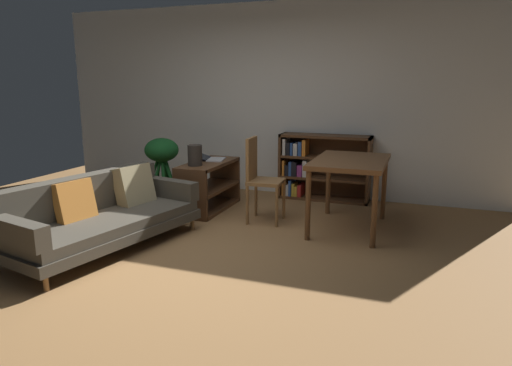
{
  "coord_description": "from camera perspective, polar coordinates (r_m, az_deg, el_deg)",
  "views": [
    {
      "loc": [
        2.13,
        -3.7,
        1.63
      ],
      "look_at": [
        0.49,
        0.73,
        0.57
      ],
      "focal_mm": 32.2,
      "sensor_mm": 36.0,
      "label": 1
    }
  ],
  "objects": [
    {
      "name": "fabric_couch",
      "position": [
        4.81,
        -18.75,
        -3.61
      ],
      "size": [
        1.2,
        2.08,
        0.74
      ],
      "color": "olive",
      "rests_on": "ground_plane"
    },
    {
      "name": "back_wall_panel",
      "position": [
        6.75,
        1.89,
        10.26
      ],
      "size": [
        6.8,
        0.1,
        2.7
      ],
      "primitive_type": "cube",
      "color": "silver",
      "rests_on": "ground_plane"
    },
    {
      "name": "potted_floor_plant",
      "position": [
        6.49,
        -11.6,
        3.08
      ],
      "size": [
        0.47,
        0.47,
        0.86
      ],
      "color": "brown",
      "rests_on": "ground_plane"
    },
    {
      "name": "open_laptop",
      "position": [
        6.01,
        -5.63,
        3.07
      ],
      "size": [
        0.45,
        0.38,
        0.08
      ],
      "color": "silver",
      "rests_on": "media_console"
    },
    {
      "name": "media_console",
      "position": [
        5.91,
        -5.89,
        -0.39
      ],
      "size": [
        0.44,
        1.04,
        0.62
      ],
      "color": "#56351E",
      "rests_on": "ground_plane"
    },
    {
      "name": "ground_plane",
      "position": [
        4.56,
        -9.11,
        -8.44
      ],
      "size": [
        8.16,
        8.16,
        0.0
      ],
      "primitive_type": "plane",
      "color": "#9E7042"
    },
    {
      "name": "dining_chair_near",
      "position": [
        5.33,
        0.49,
        0.95
      ],
      "size": [
        0.41,
        0.4,
        0.99
      ],
      "color": "olive",
      "rests_on": "ground_plane"
    },
    {
      "name": "desk_speaker",
      "position": [
        5.61,
        -7.6,
        3.44
      ],
      "size": [
        0.17,
        0.17,
        0.25
      ],
      "color": "#2D2823",
      "rests_on": "media_console"
    },
    {
      "name": "bookshelf",
      "position": [
        6.46,
        7.67,
        1.97
      ],
      "size": [
        1.25,
        0.34,
        0.9
      ],
      "color": "#56351E",
      "rests_on": "ground_plane"
    },
    {
      "name": "dining_table",
      "position": [
        5.12,
        11.6,
        1.87
      ],
      "size": [
        0.77,
        1.14,
        0.79
      ],
      "color": "brown",
      "rests_on": "ground_plane"
    }
  ]
}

